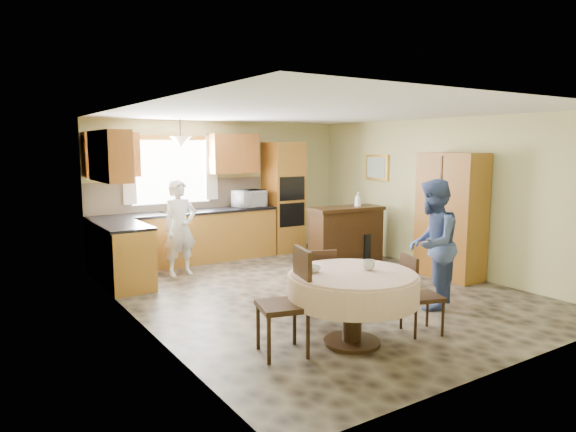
# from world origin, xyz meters

# --- Properties ---
(floor) EXTENTS (5.00, 6.00, 0.01)m
(floor) POSITION_xyz_m (0.00, 0.00, 0.00)
(floor) COLOR #6B5F4B
(floor) RESTS_ON ground
(ceiling) EXTENTS (5.00, 6.00, 0.01)m
(ceiling) POSITION_xyz_m (0.00, 0.00, 2.50)
(ceiling) COLOR white
(ceiling) RESTS_ON wall_back
(wall_back) EXTENTS (5.00, 0.02, 2.50)m
(wall_back) POSITION_xyz_m (0.00, 3.00, 1.25)
(wall_back) COLOR tan
(wall_back) RESTS_ON floor
(wall_front) EXTENTS (5.00, 0.02, 2.50)m
(wall_front) POSITION_xyz_m (0.00, -3.00, 1.25)
(wall_front) COLOR tan
(wall_front) RESTS_ON floor
(wall_left) EXTENTS (0.02, 6.00, 2.50)m
(wall_left) POSITION_xyz_m (-2.50, 0.00, 1.25)
(wall_left) COLOR tan
(wall_left) RESTS_ON floor
(wall_right) EXTENTS (0.02, 6.00, 2.50)m
(wall_right) POSITION_xyz_m (2.50, 0.00, 1.25)
(wall_right) COLOR tan
(wall_right) RESTS_ON floor
(window) EXTENTS (1.40, 0.03, 1.10)m
(window) POSITION_xyz_m (-1.00, 2.98, 1.60)
(window) COLOR white
(window) RESTS_ON wall_back
(curtain_left) EXTENTS (0.22, 0.02, 1.15)m
(curtain_left) POSITION_xyz_m (-1.75, 2.93, 1.65)
(curtain_left) COLOR white
(curtain_left) RESTS_ON wall_back
(curtain_right) EXTENTS (0.22, 0.02, 1.15)m
(curtain_right) POSITION_xyz_m (-0.25, 2.93, 1.65)
(curtain_right) COLOR white
(curtain_right) RESTS_ON wall_back
(base_cab_back) EXTENTS (3.30, 0.60, 0.88)m
(base_cab_back) POSITION_xyz_m (-0.85, 2.70, 0.44)
(base_cab_back) COLOR #AA7B2D
(base_cab_back) RESTS_ON floor
(counter_back) EXTENTS (3.30, 0.64, 0.04)m
(counter_back) POSITION_xyz_m (-0.85, 2.70, 0.90)
(counter_back) COLOR black
(counter_back) RESTS_ON base_cab_back
(base_cab_left) EXTENTS (0.60, 1.20, 0.88)m
(base_cab_left) POSITION_xyz_m (-2.20, 1.80, 0.44)
(base_cab_left) COLOR #AA7B2D
(base_cab_left) RESTS_ON floor
(counter_left) EXTENTS (0.64, 1.20, 0.04)m
(counter_left) POSITION_xyz_m (-2.20, 1.80, 0.90)
(counter_left) COLOR black
(counter_left) RESTS_ON base_cab_left
(backsplash) EXTENTS (3.30, 0.02, 0.55)m
(backsplash) POSITION_xyz_m (-0.85, 2.99, 1.18)
(backsplash) COLOR tan
(backsplash) RESTS_ON wall_back
(wall_cab_left) EXTENTS (0.85, 0.33, 0.72)m
(wall_cab_left) POSITION_xyz_m (-2.05, 2.83, 1.91)
(wall_cab_left) COLOR #B5662D
(wall_cab_left) RESTS_ON wall_back
(wall_cab_right) EXTENTS (0.90, 0.33, 0.72)m
(wall_cab_right) POSITION_xyz_m (0.15, 2.83, 1.91)
(wall_cab_right) COLOR #B5662D
(wall_cab_right) RESTS_ON wall_back
(wall_cab_side) EXTENTS (0.33, 1.20, 0.72)m
(wall_cab_side) POSITION_xyz_m (-2.33, 1.80, 1.91)
(wall_cab_side) COLOR #B5662D
(wall_cab_side) RESTS_ON wall_left
(oven_tower) EXTENTS (0.66, 0.62, 2.12)m
(oven_tower) POSITION_xyz_m (1.15, 2.69, 1.06)
(oven_tower) COLOR #AA7B2D
(oven_tower) RESTS_ON floor
(oven_upper) EXTENTS (0.56, 0.01, 0.45)m
(oven_upper) POSITION_xyz_m (1.15, 2.38, 1.25)
(oven_upper) COLOR black
(oven_upper) RESTS_ON oven_tower
(oven_lower) EXTENTS (0.56, 0.01, 0.45)m
(oven_lower) POSITION_xyz_m (1.15, 2.38, 0.75)
(oven_lower) COLOR black
(oven_lower) RESTS_ON oven_tower
(pendant) EXTENTS (0.36, 0.36, 0.18)m
(pendant) POSITION_xyz_m (-1.00, 2.50, 2.12)
(pendant) COLOR beige
(pendant) RESTS_ON ceiling
(sideboard) EXTENTS (1.35, 0.66, 0.93)m
(sideboard) POSITION_xyz_m (1.51, 1.20, 0.47)
(sideboard) COLOR #331F0E
(sideboard) RESTS_ON floor
(space_heater) EXTENTS (0.42, 0.32, 0.52)m
(space_heater) POSITION_xyz_m (1.86, 1.06, 0.26)
(space_heater) COLOR black
(space_heater) RESTS_ON floor
(cupboard) EXTENTS (0.51, 1.02, 1.95)m
(cupboard) POSITION_xyz_m (2.22, -0.47, 0.97)
(cupboard) COLOR #AA7B2D
(cupboard) RESTS_ON floor
(dining_table) EXTENTS (1.35, 1.35, 0.77)m
(dining_table) POSITION_xyz_m (-0.84, -1.76, 0.60)
(dining_table) COLOR #331F0E
(dining_table) RESTS_ON floor
(chair_left) EXTENTS (0.56, 0.56, 1.06)m
(chair_left) POSITION_xyz_m (-1.51, -1.61, 0.58)
(chair_left) COLOR #331F0E
(chair_left) RESTS_ON floor
(chair_back) EXTENTS (0.49, 0.49, 0.86)m
(chair_back) POSITION_xyz_m (-0.67, -0.95, 0.47)
(chair_back) COLOR #331F0E
(chair_back) RESTS_ON floor
(chair_right) EXTENTS (0.48, 0.48, 0.88)m
(chair_right) POSITION_xyz_m (-0.05, -1.90, 0.48)
(chair_right) COLOR #331F0E
(chair_right) RESTS_ON floor
(framed_picture) EXTENTS (0.06, 0.58, 0.48)m
(framed_picture) POSITION_xyz_m (2.47, 1.48, 1.65)
(framed_picture) COLOR gold
(framed_picture) RESTS_ON wall_right
(microwave) EXTENTS (0.63, 0.49, 0.31)m
(microwave) POSITION_xyz_m (0.37, 2.65, 1.08)
(microwave) COLOR silver
(microwave) RESTS_ON counter_back
(person_sink) EXTENTS (0.58, 0.41, 1.52)m
(person_sink) POSITION_xyz_m (-1.26, 1.96, 0.76)
(person_sink) COLOR silver
(person_sink) RESTS_ON floor
(person_dining) EXTENTS (1.00, 0.94, 1.64)m
(person_dining) POSITION_xyz_m (0.80, -1.35, 0.82)
(person_dining) COLOR #3C4E84
(person_dining) RESTS_ON floor
(bowl_sideboard) EXTENTS (0.27, 0.27, 0.05)m
(bowl_sideboard) POSITION_xyz_m (1.11, 1.20, 0.96)
(bowl_sideboard) COLOR #B2B2B2
(bowl_sideboard) RESTS_ON sideboard
(bottle_sideboard) EXTENTS (0.12, 0.12, 0.31)m
(bottle_sideboard) POSITION_xyz_m (1.77, 1.20, 1.09)
(bottle_sideboard) COLOR silver
(bottle_sideboard) RESTS_ON sideboard
(cup_table) EXTENTS (0.15, 0.15, 0.11)m
(cup_table) POSITION_xyz_m (-0.64, -1.77, 0.82)
(cup_table) COLOR #B2B2B2
(cup_table) RESTS_ON dining_table
(bowl_table) EXTENTS (0.22, 0.22, 0.06)m
(bowl_table) POSITION_xyz_m (-1.19, -1.52, 0.80)
(bowl_table) COLOR #B2B2B2
(bowl_table) RESTS_ON dining_table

